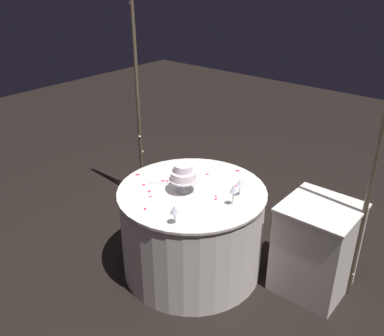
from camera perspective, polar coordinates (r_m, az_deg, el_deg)
name	(u,v)px	position (r m, az deg, el deg)	size (l,w,h in m)	color
ground_plane	(192,266)	(3.66, 0.00, -13.28)	(12.00, 12.00, 0.00)	black
decorative_arch	(236,71)	(3.34, 6.09, 13.10)	(2.33, 0.06, 2.40)	#473D2D
main_table	(192,230)	(3.43, 0.00, -8.46)	(1.16, 1.16, 0.75)	silver
side_table	(316,248)	(3.38, 16.53, -10.42)	(0.54, 0.54, 0.74)	silver
tiered_cake	(183,174)	(3.15, -1.18, -0.84)	(0.22, 0.22, 0.23)	silver
wine_glass_0	(240,183)	(3.13, 6.58, -2.06)	(0.06, 0.06, 0.14)	silver
wine_glass_1	(234,190)	(2.99, 5.69, -2.96)	(0.06, 0.06, 0.17)	silver
wine_glass_2	(175,210)	(2.78, -2.37, -5.73)	(0.07, 0.07, 0.15)	silver
cake_knife	(170,183)	(3.33, -3.04, -2.05)	(0.24, 0.20, 0.01)	silver
rose_petal_0	(150,197)	(3.16, -5.72, -3.90)	(0.03, 0.02, 0.00)	#E02D47
rose_petal_1	(149,191)	(3.23, -5.89, -3.19)	(0.03, 0.02, 0.00)	#E02D47
rose_petal_2	(145,209)	(3.01, -6.42, -5.56)	(0.03, 0.02, 0.00)	#E02D47
rose_petal_3	(216,196)	(3.15, 3.26, -3.85)	(0.03, 0.02, 0.00)	#E02D47
rose_petal_4	(167,181)	(3.36, -3.39, -1.82)	(0.03, 0.02, 0.00)	#E02D47
rose_petal_5	(207,174)	(3.47, 2.09, -0.84)	(0.03, 0.02, 0.00)	#E02D47
rose_petal_6	(138,175)	(3.49, -7.45, -0.89)	(0.04, 0.03, 0.00)	#E02D47
rose_petal_7	(173,173)	(3.49, -2.61, -0.67)	(0.03, 0.02, 0.00)	#E02D47
rose_petal_8	(216,199)	(3.11, 3.28, -4.25)	(0.03, 0.02, 0.00)	#E02D47
rose_petal_9	(237,171)	(3.54, 6.23, -0.37)	(0.04, 0.03, 0.00)	#E02D47
rose_petal_10	(163,181)	(3.37, -3.99, -1.74)	(0.03, 0.02, 0.00)	#E02D47
rose_petal_11	(235,186)	(3.30, 5.88, -2.52)	(0.04, 0.03, 0.00)	#E02D47
rose_petal_12	(144,185)	(3.32, -6.63, -2.30)	(0.03, 0.02, 0.00)	#E02D47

